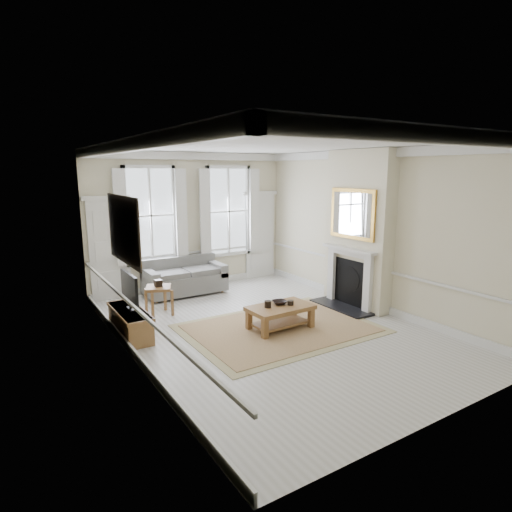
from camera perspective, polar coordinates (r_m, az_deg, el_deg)
floor at (r=8.24m, az=1.89°, el=-9.66°), size 7.20×7.20×0.00m
ceiling at (r=7.71m, az=2.06°, el=14.66°), size 7.20×7.20×0.00m
back_wall at (r=10.94m, az=-8.68°, el=4.62°), size 5.20×0.00×5.20m
left_wall at (r=6.72m, az=-16.74°, el=0.11°), size 0.00×7.20×7.20m
right_wall at (r=9.49m, az=15.12°, el=3.35°), size 0.00×7.20×7.20m
window_left at (r=10.50m, az=-13.88°, el=5.25°), size 1.26×0.20×2.20m
window_right at (r=11.33m, az=-3.71°, el=5.97°), size 1.26×0.20×2.20m
door_left at (r=10.34m, az=-18.96°, el=0.68°), size 0.90×0.08×2.30m
door_right at (r=11.93m, az=0.54°, el=2.64°), size 0.90×0.08×2.30m
painting at (r=6.96m, az=-17.25°, el=3.38°), size 0.05×1.66×1.06m
chimney_breast at (r=9.50m, az=13.52°, el=3.44°), size 0.35×1.70×3.38m
hearth at (r=9.57m, az=11.26°, el=-6.70°), size 0.55×1.50×0.05m
fireplace at (r=9.51m, az=12.30°, el=-2.42°), size 0.21×1.45×1.33m
mirror at (r=9.30m, az=12.69°, el=5.49°), size 0.06×1.26×1.06m
sofa at (r=10.56m, az=-9.60°, el=-3.02°), size 1.91×0.93×0.87m
side_table at (r=9.08m, az=-12.86°, el=-4.66°), size 0.65×0.65×0.61m
rug at (r=8.24m, az=3.23°, el=-9.60°), size 3.50×2.60×0.02m
coffee_table at (r=8.11m, az=3.26°, el=-7.21°), size 1.23×0.74×0.45m
ceramic_pot_a at (r=7.97m, az=1.59°, el=-6.44°), size 0.13×0.13×0.13m
ceramic_pot_b at (r=8.15m, az=4.63°, el=-6.23°), size 0.12×0.12×0.09m
bowl at (r=8.18m, az=3.15°, el=-6.20°), size 0.32×0.32×0.07m
tv_stand at (r=8.15m, az=-16.41°, el=-8.54°), size 0.44×1.37×0.49m
tv at (r=7.97m, az=-16.51°, el=-4.19°), size 0.08×0.90×0.68m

